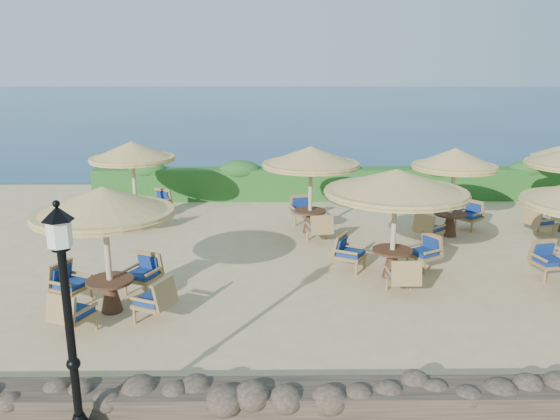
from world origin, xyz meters
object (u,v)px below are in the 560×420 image
(cafe_set_1, at_px, (395,196))
(cafe_set_5, at_px, (454,172))
(cafe_set_0, at_px, (105,227))
(cafe_set_3, at_px, (133,166))
(cafe_set_4, at_px, (311,167))
(lamp_post, at_px, (71,339))

(cafe_set_1, height_order, cafe_set_5, same)
(cafe_set_1, bearing_deg, cafe_set_5, 53.79)
(cafe_set_5, bearing_deg, cafe_set_0, -149.15)
(cafe_set_3, distance_m, cafe_set_5, 9.87)
(cafe_set_4, xyz_separation_m, cafe_set_5, (4.17, -0.37, -0.09))
(lamp_post, xyz_separation_m, cafe_set_1, (5.43, 5.95, 0.46))
(lamp_post, relative_size, cafe_set_1, 0.99)
(cafe_set_3, bearing_deg, cafe_set_4, -11.63)
(lamp_post, relative_size, cafe_set_4, 1.13)
(cafe_set_1, xyz_separation_m, cafe_set_5, (2.44, 3.33, -0.08))
(cafe_set_1, distance_m, cafe_set_3, 8.77)
(lamp_post, relative_size, cafe_set_5, 1.25)
(cafe_set_3, bearing_deg, cafe_set_5, -8.87)
(lamp_post, bearing_deg, cafe_set_3, 99.87)
(lamp_post, bearing_deg, cafe_set_0, 100.53)
(cafe_set_1, distance_m, cafe_set_4, 4.09)
(lamp_post, distance_m, cafe_set_5, 12.17)
(cafe_set_3, xyz_separation_m, cafe_set_5, (9.75, -1.52, 0.05))
(lamp_post, bearing_deg, cafe_set_1, 47.62)
(cafe_set_1, distance_m, cafe_set_5, 4.13)
(cafe_set_0, xyz_separation_m, cafe_set_1, (6.20, 1.83, 0.19))
(lamp_post, distance_m, cafe_set_0, 4.20)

